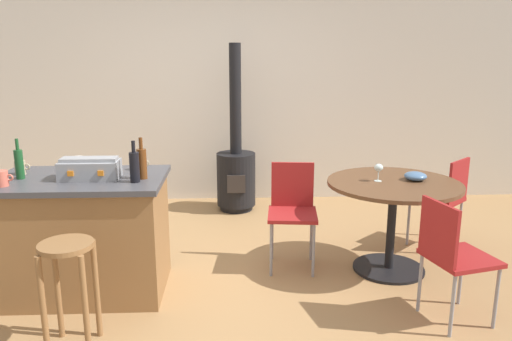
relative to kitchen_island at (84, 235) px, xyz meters
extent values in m
plane|color=#A37A4C|center=(0.91, 0.15, -0.45)|extent=(8.80, 8.80, 0.00)
cube|color=beige|center=(0.91, 2.45, 0.90)|extent=(8.00, 0.10, 2.70)
cube|color=olive|center=(0.00, 0.00, -0.02)|extent=(1.16, 0.72, 0.85)
cube|color=#424247|center=(0.00, 0.00, 0.42)|extent=(1.22, 0.78, 0.04)
cylinder|color=olive|center=(0.25, -0.63, -0.12)|extent=(0.04, 0.04, 0.65)
cylinder|color=olive|center=(0.01, -0.63, -0.12)|extent=(0.04, 0.04, 0.65)
cylinder|color=olive|center=(0.01, -0.87, -0.12)|extent=(0.04, 0.04, 0.65)
cylinder|color=olive|center=(0.25, -0.87, -0.12)|extent=(0.04, 0.04, 0.65)
cylinder|color=olive|center=(0.13, -0.75, 0.22)|extent=(0.32, 0.32, 0.03)
cylinder|color=black|center=(2.41, 0.26, -0.44)|extent=(0.59, 0.59, 0.02)
cylinder|color=black|center=(2.41, 0.26, -0.08)|extent=(0.07, 0.07, 0.73)
cylinder|color=brown|center=(2.41, 0.26, 0.30)|extent=(1.07, 1.07, 0.03)
cube|color=maroon|center=(2.61, -0.54, 0.00)|extent=(0.49, 0.49, 0.03)
cube|color=maroon|center=(2.43, -0.59, 0.20)|extent=(0.11, 0.35, 0.40)
cylinder|color=gray|center=(2.41, -0.42, -0.23)|extent=(0.02, 0.02, 0.43)
cylinder|color=gray|center=(2.49, -0.75, -0.23)|extent=(0.02, 0.02, 0.43)
cylinder|color=gray|center=(2.82, -0.66, -0.23)|extent=(0.02, 0.02, 0.43)
cylinder|color=gray|center=(2.74, -0.33, -0.23)|extent=(0.02, 0.02, 0.43)
cube|color=maroon|center=(2.99, 0.79, 0.00)|extent=(0.57, 0.57, 0.03)
cube|color=maroon|center=(3.12, 0.65, 0.20)|extent=(0.28, 0.26, 0.40)
cylinder|color=gray|center=(2.98, 0.55, -0.23)|extent=(0.02, 0.02, 0.43)
cylinder|color=gray|center=(3.23, 0.78, -0.23)|extent=(0.02, 0.02, 0.43)
cylinder|color=gray|center=(3.00, 1.03, -0.23)|extent=(0.02, 0.02, 0.43)
cylinder|color=gray|center=(2.75, 0.80, -0.23)|extent=(0.02, 0.02, 0.43)
cube|color=maroon|center=(1.60, 0.34, 0.02)|extent=(0.44, 0.44, 0.03)
cube|color=maroon|center=(1.62, 0.53, 0.22)|extent=(0.36, 0.06, 0.40)
cylinder|color=gray|center=(1.79, 0.49, -0.22)|extent=(0.02, 0.02, 0.45)
cylinder|color=gray|center=(1.45, 0.52, -0.22)|extent=(0.02, 0.02, 0.45)
cylinder|color=gray|center=(1.41, 0.19, -0.22)|extent=(0.02, 0.02, 0.45)
cylinder|color=gray|center=(1.75, 0.15, -0.22)|extent=(0.02, 0.02, 0.45)
cylinder|color=black|center=(1.14, 1.95, -0.42)|extent=(0.37, 0.37, 0.06)
cylinder|color=black|center=(1.14, 1.95, -0.09)|extent=(0.44, 0.44, 0.60)
cube|color=#2D2826|center=(1.14, 1.73, -0.09)|extent=(0.20, 0.02, 0.20)
cylinder|color=black|center=(1.14, 1.95, 0.82)|extent=(0.13, 0.13, 1.21)
cube|color=gray|center=(0.09, -0.04, 0.51)|extent=(0.41, 0.21, 0.13)
cube|color=gray|center=(0.09, -0.04, 0.59)|extent=(0.39, 0.13, 0.02)
cube|color=orange|center=(-0.01, -0.15, 0.51)|extent=(0.04, 0.01, 0.04)
cube|color=orange|center=(0.20, -0.15, 0.51)|extent=(0.04, 0.01, 0.04)
cylinder|color=#194C23|center=(-0.41, -0.02, 0.55)|extent=(0.06, 0.06, 0.21)
cylinder|color=#194C23|center=(-0.41, -0.02, 0.69)|extent=(0.02, 0.02, 0.08)
cylinder|color=#603314|center=(0.47, -0.05, 0.55)|extent=(0.07, 0.07, 0.22)
cylinder|color=#603314|center=(0.47, -0.05, 0.70)|extent=(0.03, 0.03, 0.08)
cylinder|color=black|center=(0.43, -0.15, 0.55)|extent=(0.07, 0.07, 0.21)
cylinder|color=black|center=(0.43, -0.15, 0.70)|extent=(0.03, 0.03, 0.08)
cylinder|color=#DB6651|center=(-0.45, -0.22, 0.50)|extent=(0.09, 0.09, 0.11)
torus|color=#DB6651|center=(-0.39, -0.22, 0.50)|extent=(0.05, 0.01, 0.05)
cylinder|color=tan|center=(0.40, 0.22, 0.49)|extent=(0.07, 0.07, 0.09)
torus|color=tan|center=(0.45, 0.22, 0.49)|extent=(0.05, 0.01, 0.05)
cylinder|color=tan|center=(-0.46, 0.11, 0.50)|extent=(0.08, 0.08, 0.10)
torus|color=tan|center=(-0.41, 0.11, 0.50)|extent=(0.05, 0.01, 0.05)
cylinder|color=white|center=(-0.07, 0.23, 0.50)|extent=(0.08, 0.08, 0.11)
torus|color=white|center=(-0.02, 0.23, 0.50)|extent=(0.05, 0.01, 0.05)
cylinder|color=silver|center=(2.28, 0.29, 0.31)|extent=(0.06, 0.06, 0.00)
cylinder|color=silver|center=(2.28, 0.29, 0.36)|extent=(0.01, 0.01, 0.08)
ellipsoid|color=silver|center=(2.28, 0.29, 0.42)|extent=(0.07, 0.07, 0.06)
ellipsoid|color=#4C7099|center=(2.59, 0.30, 0.35)|extent=(0.18, 0.18, 0.07)
camera|label=1|loc=(1.13, -3.52, 1.33)|focal=34.70mm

